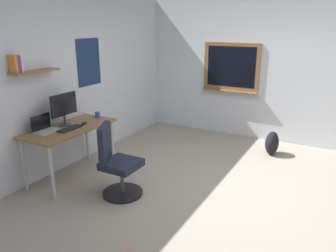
{
  "coord_description": "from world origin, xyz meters",
  "views": [
    {
      "loc": [
        -3.79,
        -1.29,
        2.15
      ],
      "look_at": [
        -0.13,
        0.72,
        0.85
      ],
      "focal_mm": 35.47,
      "sensor_mm": 36.0,
      "label": 1
    }
  ],
  "objects": [
    {
      "name": "keyboard",
      "position": [
        -0.64,
        1.97,
        0.76
      ],
      "size": [
        0.37,
        0.13,
        0.02
      ],
      "primitive_type": "cube",
      "color": "black",
      "rests_on": "desk"
    },
    {
      "name": "desk",
      "position": [
        -0.58,
        2.05,
        0.67
      ],
      "size": [
        1.33,
        0.64,
        0.75
      ],
      "color": "olive",
      "rests_on": "ground"
    },
    {
      "name": "monitor_primary",
      "position": [
        -0.54,
        2.15,
        1.02
      ],
      "size": [
        0.46,
        0.17,
        0.46
      ],
      "color": "#38383D",
      "rests_on": "desk"
    },
    {
      "name": "ground_plane",
      "position": [
        0.0,
        0.0,
        0.0
      ],
      "size": [
        5.2,
        5.2,
        0.0
      ],
      "primitive_type": "plane",
      "color": "#9E9384",
      "rests_on": "ground"
    },
    {
      "name": "office_chair",
      "position": [
        -0.69,
        1.16,
        0.41
      ],
      "size": [
        0.54,
        0.56,
        0.95
      ],
      "color": "black",
      "rests_on": "ground"
    },
    {
      "name": "wall_back",
      "position": [
        -0.0,
        2.45,
        1.3
      ],
      "size": [
        5.0,
        0.3,
        2.6
      ],
      "color": "silver",
      "rests_on": "ground"
    },
    {
      "name": "backpack",
      "position": [
        1.69,
        -0.3,
        0.2
      ],
      "size": [
        0.32,
        0.22,
        0.4
      ],
      "primitive_type": "ellipsoid",
      "color": "black",
      "rests_on": "ground"
    },
    {
      "name": "wall_right",
      "position": [
        2.45,
        0.03,
        1.3
      ],
      "size": [
        0.22,
        5.0,
        2.6
      ],
      "color": "silver",
      "rests_on": "ground"
    },
    {
      "name": "coffee_mug",
      "position": [
        -0.01,
        2.02,
        0.8
      ],
      "size": [
        0.08,
        0.08,
        0.09
      ],
      "primitive_type": "cylinder",
      "color": "#334CA5",
      "rests_on": "desk"
    },
    {
      "name": "computer_mouse",
      "position": [
        -0.36,
        1.97,
        0.77
      ],
      "size": [
        0.1,
        0.06,
        0.03
      ],
      "primitive_type": "ellipsoid",
      "color": "#262628",
      "rests_on": "desk"
    },
    {
      "name": "laptop",
      "position": [
        -0.88,
        2.2,
        0.81
      ],
      "size": [
        0.31,
        0.21,
        0.23
      ],
      "color": "#ADAFB5",
      "rests_on": "desk"
    }
  ]
}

